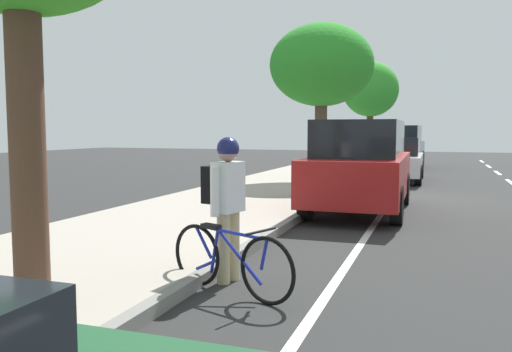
% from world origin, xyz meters
% --- Properties ---
extents(ground, '(62.57, 62.57, 0.00)m').
position_xyz_m(ground, '(0.00, 0.00, 0.00)').
color(ground, '#2B2B2B').
extents(sidewalk, '(3.81, 39.10, 0.15)m').
position_xyz_m(sidewalk, '(3.68, 0.00, 0.07)').
color(sidewalk, '#A59B8E').
rests_on(sidewalk, ground).
extents(curb_edge, '(0.16, 39.10, 0.15)m').
position_xyz_m(curb_edge, '(1.69, 0.00, 0.07)').
color(curb_edge, gray).
rests_on(curb_edge, ground).
extents(lane_stripe_bike_edge, '(0.12, 39.10, 0.01)m').
position_xyz_m(lane_stripe_bike_edge, '(0.22, 0.00, 0.00)').
color(lane_stripe_bike_edge, white).
rests_on(lane_stripe_bike_edge, ground).
extents(parked_suv_dark_blue_nearest, '(2.07, 4.75, 1.99)m').
position_xyz_m(parked_suv_dark_blue_nearest, '(0.77, -11.75, 1.03)').
color(parked_suv_dark_blue_nearest, navy).
rests_on(parked_suv_dark_blue_nearest, ground).
extents(parked_sedan_silver_second, '(1.86, 4.41, 1.52)m').
position_xyz_m(parked_sedan_silver_second, '(0.51, -5.10, 0.75)').
color(parked_sedan_silver_second, '#B7BABF').
rests_on(parked_sedan_silver_second, ground).
extents(parked_suv_red_mid, '(2.01, 4.72, 1.99)m').
position_xyz_m(parked_suv_red_mid, '(0.71, 2.30, 1.03)').
color(parked_suv_red_mid, maroon).
rests_on(parked_suv_red_mid, ground).
extents(bicycle_at_curb, '(1.65, 0.71, 0.77)m').
position_xyz_m(bicycle_at_curb, '(1.23, 8.65, 0.38)').
color(bicycle_at_curb, black).
rests_on(bicycle_at_curb, ground).
extents(cyclist_with_backpack, '(0.47, 0.61, 1.71)m').
position_xyz_m(cyclist_with_backpack, '(1.45, 8.19, 1.04)').
color(cyclist_with_backpack, '#C6B284').
rests_on(cyclist_with_backpack, ground).
extents(street_tree_near_cyclist, '(3.07, 3.07, 5.39)m').
position_xyz_m(street_tree_near_cyclist, '(2.74, -15.91, 4.00)').
color(street_tree_near_cyclist, '#513E21').
rests_on(street_tree_near_cyclist, sidewalk).
extents(street_tree_mid_block, '(3.34, 3.34, 5.05)m').
position_xyz_m(street_tree_mid_block, '(2.74, -2.99, 3.84)').
color(street_tree_mid_block, '#4B3A2D').
rests_on(street_tree_mid_block, sidewalk).
extents(pedestrian_on_phone, '(0.62, 0.24, 1.71)m').
position_xyz_m(pedestrian_on_phone, '(4.37, -11.55, 1.11)').
color(pedestrian_on_phone, black).
rests_on(pedestrian_on_phone, sidewalk).
extents(fire_hydrant, '(0.22, 0.22, 0.84)m').
position_xyz_m(fire_hydrant, '(2.12, -4.65, 0.57)').
color(fire_hydrant, red).
rests_on(fire_hydrant, sidewalk).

